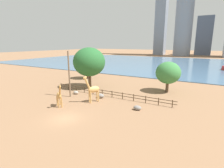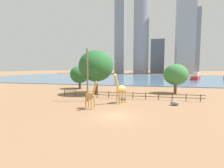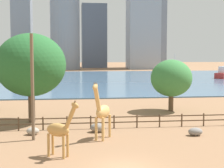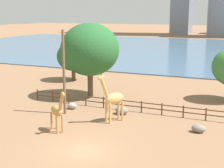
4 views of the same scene
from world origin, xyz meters
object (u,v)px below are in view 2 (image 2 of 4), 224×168
boulder_small (175,103)px  tree_center_broad (96,66)px  giraffe_companion (91,95)px  giraffe_tall (121,89)px  boulder_by_pole (122,98)px  utility_pole (87,75)px  tree_right_tall (80,75)px  tree_left_large (176,75)px  boat_sailboat (196,77)px  boulder_near_fence (90,97)px

boulder_small → tree_center_broad: (-15.26, 7.91, 5.78)m
giraffe_companion → tree_center_broad: bearing=137.6°
giraffe_tall → boulder_by_pole: giraffe_tall is taller
utility_pole → giraffe_tall: bearing=-3.8°
giraffe_companion → boulder_by_pole: size_ratio=2.96×
tree_right_tall → tree_left_large: bearing=-7.6°
giraffe_companion → boulder_small: size_ratio=3.20×
giraffe_tall → utility_pole: 6.24m
boulder_by_pole → tree_left_large: bearing=46.5°
boulder_small → tree_right_tall: tree_right_tall is taller
utility_pole → boulder_by_pole: 7.36m
boat_sailboat → giraffe_tall: bearing=-0.8°
boulder_near_fence → tree_right_tall: 17.01m
giraffe_tall → boulder_small: (8.41, 0.32, -2.02)m
boulder_by_pole → tree_right_tall: size_ratio=0.23×
utility_pole → tree_left_large: bearing=39.6°
giraffe_companion → boulder_small: 12.99m
giraffe_companion → boulder_by_pole: 8.29m
giraffe_tall → boulder_by_pole: (-0.18, 2.72, -1.95)m
tree_left_large → boulder_near_fence: bearing=-145.4°
utility_pole → boulder_small: size_ratio=6.92×
boulder_by_pole → boulder_near_fence: bearing=-176.4°
boulder_small → boat_sailboat: size_ratio=0.15×
boulder_near_fence → tree_left_large: 20.04m
tree_center_broad → boat_sailboat: (31.33, 50.44, -4.72)m
boulder_small → tree_center_broad: size_ratio=0.14×
giraffe_companion → utility_pole: utility_pole is taller
giraffe_companion → boulder_near_fence: bearing=143.5°
utility_pole → boat_sailboat: utility_pole is taller
boat_sailboat → boulder_near_fence: bearing=-6.6°
giraffe_companion → tree_left_large: tree_left_large is taller
boulder_small → boat_sailboat: (16.07, 58.35, 1.05)m
boulder_near_fence → boat_sailboat: (30.59, 56.32, 1.07)m
boulder_near_fence → tree_left_large: size_ratio=0.17×
giraffe_tall → giraffe_companion: size_ratio=1.22×
boulder_by_pole → boat_sailboat: bearing=66.2°
utility_pole → boulder_near_fence: 4.61m
giraffe_companion → boulder_near_fence: size_ratio=3.64×
tree_left_large → tree_right_tall: size_ratio=1.06×
tree_left_large → tree_center_broad: (-16.91, -5.30, 1.91)m
giraffe_companion → boat_sailboat: bearing=99.1°
giraffe_tall → tree_left_large: size_ratio=0.77×
utility_pole → boulder_by_pole: bearing=22.4°
boulder_near_fence → utility_pole: bearing=-82.3°
tree_left_large → boat_sailboat: size_ratio=0.77×
giraffe_tall → tree_left_large: bearing=171.6°
boulder_by_pole → tree_center_broad: (-6.67, 5.50, 5.71)m
boulder_by_pole → boat_sailboat: boat_sailboat is taller
boulder_near_fence → tree_left_large: tree_left_large is taller
utility_pole → boulder_small: (14.26, -0.07, -4.14)m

